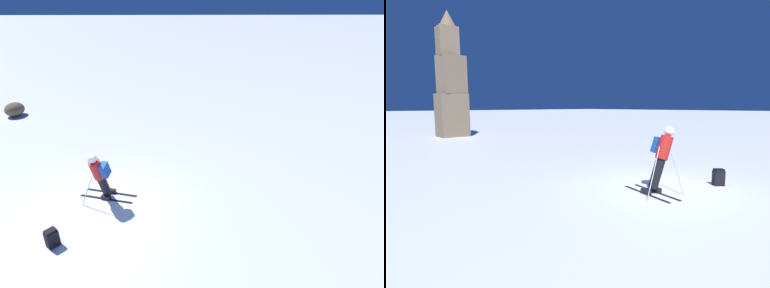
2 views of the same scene
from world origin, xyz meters
TOP-DOWN VIEW (x-y plane):
  - ground_plane at (0.00, 0.00)m, footprint 300.00×300.00m
  - skier at (-0.38, -0.07)m, footprint 1.52×1.82m
  - rock_pillar at (1.31, 18.85)m, footprint 2.03×1.78m
  - spare_backpack at (1.40, -0.93)m, footprint 0.37×0.36m

SIDE VIEW (x-z plane):
  - ground_plane at x=0.00m, z-range 0.00..0.00m
  - spare_backpack at x=1.40m, z-range -0.01..0.49m
  - skier at x=-0.38m, z-range 0.09..1.92m
  - rock_pillar at x=1.31m, z-range -0.75..8.55m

